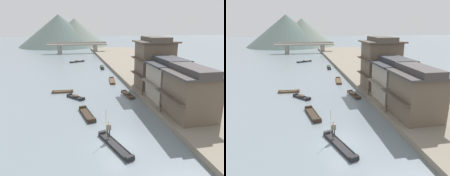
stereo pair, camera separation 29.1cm
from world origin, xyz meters
TOP-DOWN VIEW (x-y plane):
  - ground_plane at (0.00, 0.00)m, footprint 400.00×400.00m
  - riverbank_right at (15.68, 30.00)m, footprint 18.00×110.00m
  - boat_foreground_poled at (-0.17, -0.69)m, footprint 2.56×5.54m
  - boatman_person at (-0.58, 0.50)m, footprint 0.57×0.28m
  - boat_moored_nearest at (4.59, 23.86)m, footprint 1.74×5.21m
  - boat_moored_second at (-5.36, 18.17)m, footprint 3.65×1.08m
  - boat_moored_third at (4.79, 38.21)m, footprint 1.37×4.65m
  - boat_moored_far at (5.30, 14.29)m, footprint 1.36×4.26m
  - boat_midriver_drifting at (-3.28, 14.59)m, footprint 2.86×3.22m
  - boat_midriver_upstream at (-1.36, 49.41)m, footprint 4.72×2.81m
  - boat_upstream_distant at (-2.13, 7.30)m, footprint 1.90×4.92m
  - house_waterfront_nearest at (9.81, 3.15)m, footprint 5.70×6.76m
  - house_waterfront_second at (10.18, 9.45)m, footprint 6.44×6.50m
  - house_waterfront_tall at (10.39, 15.89)m, footprint 6.88×5.61m
  - mooring_post_dock_near at (7.03, 5.00)m, footprint 0.20×0.20m
  - mooring_post_dock_mid at (7.03, 12.04)m, footprint 0.20×0.20m
  - stone_bridge at (0.00, 71.20)m, footprint 23.87×2.40m
  - hill_far_west at (-7.93, 103.83)m, footprint 41.95×41.95m
  - hill_far_centre at (0.40, 105.37)m, footprint 36.44×36.44m

SIDE VIEW (x-z plane):
  - ground_plane at x=0.00m, z-range 0.00..0.00m
  - boat_moored_nearest at x=4.59m, z-range -0.07..0.36m
  - boat_moored_second at x=-5.36m, z-range -0.07..0.37m
  - boat_foreground_poled at x=-0.17m, z-range -0.08..0.40m
  - boat_upstream_distant at x=-2.13m, z-range -0.10..0.46m
  - boat_moored_third at x=4.79m, z-range -0.11..0.56m
  - boat_midriver_upstream at x=-1.36m, z-range -0.11..0.57m
  - boat_moored_far at x=5.30m, z-range -0.10..0.57m
  - boat_midriver_drifting at x=-3.28m, z-range -0.09..0.60m
  - riverbank_right at x=15.68m, z-range 0.00..0.72m
  - mooring_post_dock_near at x=7.03m, z-range 0.72..1.60m
  - mooring_post_dock_mid at x=7.03m, z-range 0.72..1.70m
  - boatman_person at x=-0.58m, z-range -0.03..3.01m
  - stone_bridge at x=0.00m, z-range 0.65..5.13m
  - house_waterfront_second at x=10.18m, z-range 0.65..6.79m
  - house_waterfront_nearest at x=9.81m, z-range 0.65..6.79m
  - house_waterfront_tall at x=10.39m, z-range 0.66..9.40m
  - hill_far_centre at x=0.40m, z-range 0.00..14.54m
  - hill_far_west at x=-7.93m, z-range 0.00..16.41m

